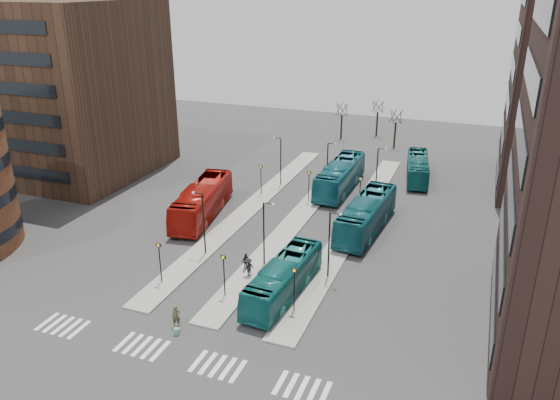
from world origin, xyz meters
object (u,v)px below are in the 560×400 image
(commuter_c, at_px, (248,267))
(commuter_b, at_px, (246,261))
(traveller, at_px, (176,316))
(teal_bus_c, at_px, (366,214))
(teal_bus_b, at_px, (340,176))
(commuter_a, at_px, (173,232))
(suitcase, at_px, (177,331))
(teal_bus_a, at_px, (283,278))
(teal_bus_d, at_px, (418,168))
(red_bus, at_px, (202,201))

(commuter_c, bearing_deg, commuter_b, -121.66)
(commuter_b, bearing_deg, traveller, -166.96)
(teal_bus_c, xyz_separation_m, commuter_b, (-8.22, -11.92, -1.02))
(teal_bus_b, distance_m, commuter_a, 22.84)
(commuter_a, height_order, commuter_b, commuter_a)
(teal_bus_c, xyz_separation_m, commuter_a, (-17.42, -9.03, -0.92))
(teal_bus_b, bearing_deg, commuter_c, -93.49)
(suitcase, relative_size, teal_bus_c, 0.04)
(teal_bus_b, relative_size, commuter_b, 8.42)
(traveller, bearing_deg, commuter_c, 40.32)
(teal_bus_a, bearing_deg, commuter_c, 160.39)
(commuter_a, bearing_deg, commuter_c, 141.67)
(teal_bus_d, bearing_deg, teal_bus_a, -109.44)
(teal_bus_a, bearing_deg, red_bus, 143.02)
(teal_bus_a, distance_m, teal_bus_c, 15.15)
(commuter_a, bearing_deg, red_bus, -105.58)
(teal_bus_c, xyz_separation_m, teal_bus_d, (2.76, 17.92, -0.27))
(suitcase, bearing_deg, commuter_c, 63.13)
(teal_bus_c, distance_m, commuter_b, 14.52)
(teal_bus_a, bearing_deg, teal_bus_b, 98.35)
(suitcase, relative_size, teal_bus_a, 0.05)
(suitcase, height_order, teal_bus_c, teal_bus_c)
(red_bus, bearing_deg, commuter_a, -98.84)
(commuter_a, distance_m, commuter_c, 10.74)
(teal_bus_d, bearing_deg, teal_bus_b, -146.90)
(teal_bus_d, distance_m, commuter_b, 31.81)
(red_bus, distance_m, commuter_c, 14.43)
(teal_bus_b, bearing_deg, teal_bus_a, -84.38)
(teal_bus_c, bearing_deg, teal_bus_d, 85.50)
(red_bus, distance_m, teal_bus_a, 18.39)
(teal_bus_b, bearing_deg, commuter_a, -120.18)
(teal_bus_a, relative_size, commuter_b, 7.15)
(teal_bus_b, distance_m, commuter_b, 22.59)
(commuter_b, bearing_deg, red_bus, 65.56)
(red_bus, bearing_deg, suitcase, -76.33)
(teal_bus_b, height_order, traveller, teal_bus_b)
(suitcase, xyz_separation_m, teal_bus_b, (3.32, 33.13, 1.56))
(teal_bus_d, bearing_deg, commuter_a, -135.30)
(suitcase, xyz_separation_m, traveller, (-0.53, 0.89, 0.62))
(commuter_a, bearing_deg, commuter_b, 146.15)
(teal_bus_d, relative_size, traveller, 6.18)
(teal_bus_b, height_order, commuter_b, teal_bus_b)
(teal_bus_a, height_order, traveller, teal_bus_a)
(commuter_c, bearing_deg, traveller, 11.00)
(red_bus, relative_size, teal_bus_d, 1.21)
(teal_bus_d, bearing_deg, traveller, -115.60)
(red_bus, bearing_deg, commuter_b, -54.35)
(teal_bus_d, distance_m, commuter_a, 33.67)
(red_bus, xyz_separation_m, commuter_b, (9.29, -9.20, -1.06))
(traveller, distance_m, commuter_b, 9.89)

